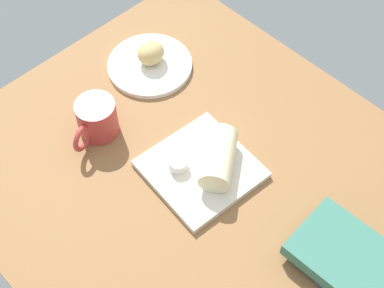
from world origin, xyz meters
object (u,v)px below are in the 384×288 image
(round_plate, at_px, (150,65))
(coffee_mug, at_px, (96,119))
(breakfast_wrap, at_px, (220,159))
(sauce_cup, at_px, (178,163))
(scone_pastry, at_px, (151,53))
(book_stack, at_px, (346,259))
(square_plate, at_px, (201,169))

(round_plate, distance_m, coffee_mug, 0.24)
(breakfast_wrap, xyz_separation_m, coffee_mug, (0.28, 0.12, -0.00))
(sauce_cup, relative_size, coffee_mug, 0.32)
(scone_pastry, relative_size, coffee_mug, 0.52)
(scone_pastry, bearing_deg, round_plate, 107.13)
(round_plate, relative_size, book_stack, 1.00)
(scone_pastry, height_order, sauce_cup, scone_pastry)
(sauce_cup, bearing_deg, round_plate, -30.37)
(breakfast_wrap, distance_m, coffee_mug, 0.30)
(round_plate, distance_m, scone_pastry, 0.04)
(breakfast_wrap, bearing_deg, square_plate, 9.27)
(sauce_cup, relative_size, breakfast_wrap, 0.32)
(scone_pastry, relative_size, square_plate, 0.33)
(square_plate, distance_m, book_stack, 0.36)
(scone_pastry, relative_size, breakfast_wrap, 0.52)
(coffee_mug, bearing_deg, round_plate, -72.57)
(coffee_mug, bearing_deg, square_plate, -159.07)
(scone_pastry, xyz_separation_m, sauce_cup, (-0.28, 0.17, -0.01))
(scone_pastry, distance_m, sauce_cup, 0.33)
(square_plate, height_order, book_stack, book_stack)
(round_plate, relative_size, breakfast_wrap, 1.56)
(scone_pastry, bearing_deg, book_stack, 172.34)
(sauce_cup, bearing_deg, square_plate, -135.09)
(square_plate, distance_m, breakfast_wrap, 0.06)
(scone_pastry, height_order, book_stack, scone_pastry)
(sauce_cup, xyz_separation_m, breakfast_wrap, (-0.06, -0.06, 0.02))
(scone_pastry, height_order, coffee_mug, coffee_mug)
(round_plate, relative_size, coffee_mug, 1.57)
(scone_pastry, height_order, square_plate, scone_pastry)
(coffee_mug, bearing_deg, sauce_cup, -164.41)
(sauce_cup, distance_m, coffee_mug, 0.22)
(round_plate, bearing_deg, sauce_cup, 149.63)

